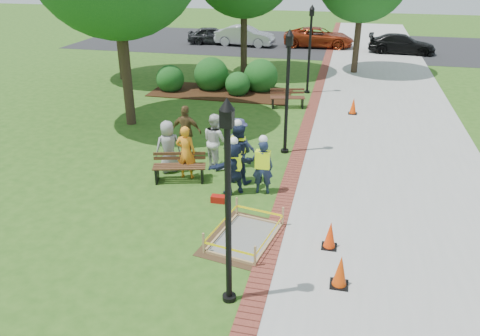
% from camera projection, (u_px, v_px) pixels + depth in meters
% --- Properties ---
extents(ground, '(100.00, 100.00, 0.00)m').
position_uv_depth(ground, '(212.00, 218.00, 12.49)').
color(ground, '#285116').
rests_on(ground, ground).
extents(sidewalk, '(6.00, 60.00, 0.02)m').
position_uv_depth(sidewalk, '(387.00, 116.00, 20.30)').
color(sidewalk, '#9E9E99').
rests_on(sidewalk, ground).
extents(brick_edging, '(0.50, 60.00, 0.03)m').
position_uv_depth(brick_edging, '(311.00, 111.00, 20.97)').
color(brick_edging, maroon).
rests_on(brick_edging, ground).
extents(mulch_bed, '(7.00, 3.00, 0.05)m').
position_uv_depth(mulch_bed, '(221.00, 92.00, 23.71)').
color(mulch_bed, '#381E0F').
rests_on(mulch_bed, ground).
extents(parking_lot, '(36.00, 12.00, 0.01)m').
position_uv_depth(parking_lot, '(309.00, 44.00, 36.37)').
color(parking_lot, black).
rests_on(parking_lot, ground).
extents(wet_concrete_pad, '(2.10, 2.57, 0.55)m').
position_uv_depth(wet_concrete_pad, '(245.00, 231.00, 11.50)').
color(wet_concrete_pad, '#47331E').
rests_on(wet_concrete_pad, ground).
extents(bench_near, '(1.69, 0.93, 0.87)m').
position_uv_depth(bench_near, '(180.00, 173.00, 14.44)').
color(bench_near, '#4B2A1A').
rests_on(bench_near, ground).
extents(bench_far, '(1.63, 0.85, 0.84)m').
position_uv_depth(bench_far, '(287.00, 102.00, 21.34)').
color(bench_far, brown).
rests_on(bench_far, ground).
extents(cone_front, '(0.39, 0.39, 0.76)m').
position_uv_depth(cone_front, '(340.00, 272.00, 9.81)').
color(cone_front, black).
rests_on(cone_front, ground).
extents(cone_back, '(0.36, 0.36, 0.71)m').
position_uv_depth(cone_back, '(330.00, 236.00, 11.11)').
color(cone_back, black).
rests_on(cone_back, ground).
extents(cone_far, '(0.37, 0.37, 0.74)m').
position_uv_depth(cone_far, '(353.00, 106.00, 20.42)').
color(cone_far, black).
rests_on(cone_far, ground).
extents(toolbox, '(0.41, 0.23, 0.20)m').
position_uv_depth(toolbox, '(218.00, 199.00, 13.26)').
color(toolbox, '#9A130B').
rests_on(toolbox, ground).
extents(lamp_near, '(0.28, 0.28, 4.26)m').
position_uv_depth(lamp_near, '(228.00, 192.00, 8.54)').
color(lamp_near, black).
rests_on(lamp_near, ground).
extents(lamp_mid, '(0.28, 0.28, 4.26)m').
position_uv_depth(lamp_mid, '(288.00, 84.00, 15.61)').
color(lamp_mid, black).
rests_on(lamp_mid, ground).
extents(lamp_far, '(0.28, 0.28, 4.26)m').
position_uv_depth(lamp_far, '(310.00, 43.00, 22.69)').
color(lamp_far, black).
rests_on(lamp_far, ground).
extents(shrub_a, '(1.42, 1.42, 1.42)m').
position_uv_depth(shrub_a, '(171.00, 91.00, 24.10)').
color(shrub_a, '#144618').
rests_on(shrub_a, ground).
extents(shrub_b, '(1.78, 1.78, 1.78)m').
position_uv_depth(shrub_b, '(212.00, 89.00, 24.36)').
color(shrub_b, '#144618').
rests_on(shrub_b, ground).
extents(shrub_c, '(1.25, 1.25, 1.25)m').
position_uv_depth(shrub_c, '(238.00, 95.00, 23.38)').
color(shrub_c, '#144618').
rests_on(shrub_c, ground).
extents(shrub_d, '(1.74, 1.74, 1.74)m').
position_uv_depth(shrub_d, '(260.00, 91.00, 24.10)').
color(shrub_d, '#144618').
rests_on(shrub_d, ground).
extents(shrub_e, '(0.95, 0.95, 0.95)m').
position_uv_depth(shrub_e, '(222.00, 87.00, 24.83)').
color(shrub_e, '#144618').
rests_on(shrub_e, ground).
extents(casual_person_a, '(0.64, 0.61, 1.70)m').
position_uv_depth(casual_person_a, '(168.00, 147.00, 14.85)').
color(casual_person_a, gray).
rests_on(casual_person_a, ground).
extents(casual_person_b, '(0.55, 0.37, 1.70)m').
position_uv_depth(casual_person_b, '(186.00, 152.00, 14.44)').
color(casual_person_b, orange).
rests_on(casual_person_b, ground).
extents(casual_person_c, '(0.69, 0.66, 1.82)m').
position_uv_depth(casual_person_c, '(215.00, 141.00, 15.14)').
color(casual_person_c, silver).
rests_on(casual_person_c, ground).
extents(casual_person_d, '(0.59, 0.39, 1.82)m').
position_uv_depth(casual_person_d, '(186.00, 132.00, 15.96)').
color(casual_person_d, brown).
rests_on(casual_person_d, ground).
extents(casual_person_e, '(0.56, 0.38, 1.65)m').
position_uv_depth(casual_person_e, '(238.00, 143.00, 15.23)').
color(casual_person_e, '#383A63').
rests_on(casual_person_e, ground).
extents(hivis_worker_a, '(0.61, 0.59, 1.76)m').
position_uv_depth(hivis_worker_a, '(234.00, 165.00, 13.47)').
color(hivis_worker_a, '#1C234A').
rests_on(hivis_worker_a, ground).
extents(hivis_worker_b, '(0.57, 0.40, 1.81)m').
position_uv_depth(hivis_worker_b, '(263.00, 165.00, 13.48)').
color(hivis_worker_b, '#18193E').
rests_on(hivis_worker_b, ground).
extents(hivis_worker_c, '(0.66, 0.49, 2.01)m').
position_uv_depth(hivis_worker_c, '(238.00, 152.00, 14.13)').
color(hivis_worker_c, '#1A1C45').
rests_on(hivis_worker_c, ground).
extents(parked_car_a, '(2.70, 4.63, 1.42)m').
position_uv_depth(parked_car_a, '(213.00, 44.00, 36.51)').
color(parked_car_a, '#27282A').
rests_on(parked_car_a, ground).
extents(parked_car_b, '(2.56, 5.09, 1.60)m').
position_uv_depth(parked_car_b, '(245.00, 46.00, 35.76)').
color(parked_car_b, '#A6A5AA').
rests_on(parked_car_b, ground).
extents(parked_car_c, '(2.19, 4.84, 1.56)m').
position_uv_depth(parked_car_c, '(318.00, 47.00, 35.29)').
color(parked_car_c, '#952E13').
rests_on(parked_car_c, ground).
extents(parked_car_d, '(2.19, 4.51, 1.44)m').
position_uv_depth(parked_car_d, '(400.00, 53.00, 33.02)').
color(parked_car_d, black).
rests_on(parked_car_d, ground).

